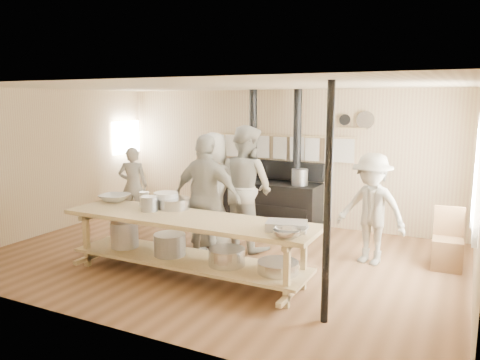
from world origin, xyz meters
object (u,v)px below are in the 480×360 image
object	(u,v)px
chair	(447,251)
cook_right	(207,198)
cook_far_left	(133,186)
prep_table	(187,240)
cook_left	(246,187)
roasting_pan	(287,226)
stove	(273,199)
cook_by_window	(371,209)
cook_center	(212,191)

from	to	relation	value
chair	cook_right	bearing A→B (deg)	-163.21
cook_far_left	cook_right	xyz separation A→B (m)	(2.36, -1.17, 0.20)
prep_table	cook_left	world-z (taller)	cook_left
prep_table	chair	distance (m)	3.72
cook_right	roasting_pan	size ratio (longest dim) A/B	3.95
stove	prep_table	distance (m)	3.02
cook_left	chair	world-z (taller)	cook_left
cook_by_window	roasting_pan	size ratio (longest dim) A/B	3.41
cook_center	cook_right	world-z (taller)	cook_right
cook_center	chair	world-z (taller)	cook_center
cook_by_window	roasting_pan	world-z (taller)	cook_by_window
stove	cook_center	xyz separation A→B (m)	(-0.34, -1.75, 0.43)
cook_center	prep_table	bearing A→B (deg)	99.91
cook_far_left	chair	xyz separation A→B (m)	(5.64, 0.03, -0.50)
cook_far_left	cook_center	world-z (taller)	cook_center
cook_left	stove	bearing A→B (deg)	-63.40
cook_right	roasting_pan	world-z (taller)	cook_right
cook_far_left	cook_left	bearing A→B (deg)	142.68
cook_far_left	chair	world-z (taller)	cook_far_left
prep_table	cook_right	distance (m)	0.88
cook_left	roasting_pan	bearing A→B (deg)	151.11
prep_table	cook_by_window	world-z (taller)	cook_by_window
cook_center	roasting_pan	xyz separation A→B (m)	(1.77, -1.29, -0.05)
cook_by_window	stove	bearing A→B (deg)	162.41
cook_center	chair	size ratio (longest dim) A/B	2.15
prep_table	cook_left	bearing A→B (deg)	84.88
cook_far_left	cook_right	world-z (taller)	cook_right
cook_left	cook_by_window	world-z (taller)	cook_left
cook_right	cook_by_window	xyz separation A→B (m)	(2.24, 0.94, -0.13)
stove	cook_right	world-z (taller)	stove
cook_far_left	roasting_pan	world-z (taller)	cook_far_left
cook_center	cook_by_window	xyz separation A→B (m)	(2.45, 0.41, -0.13)
chair	roasting_pan	xyz separation A→B (m)	(-1.72, -1.97, 0.64)
prep_table	chair	bearing A→B (deg)	31.70
cook_center	cook_by_window	size ratio (longest dim) A/B	1.15
chair	stove	bearing A→B (deg)	158.04
roasting_pan	cook_right	bearing A→B (deg)	153.86
cook_far_left	cook_by_window	distance (m)	4.61
stove	cook_by_window	world-z (taller)	stove
cook_far_left	chair	size ratio (longest dim) A/B	1.72
stove	cook_far_left	distance (m)	2.73
prep_table	cook_by_window	distance (m)	2.72
stove	cook_center	size ratio (longest dim) A/B	1.37
cook_far_left	cook_left	xyz separation A→B (m)	(2.62, -0.37, 0.25)
cook_far_left	cook_left	size ratio (longest dim) A/B	0.75
cook_right	chair	world-z (taller)	cook_right
cook_center	roasting_pan	distance (m)	2.20
prep_table	cook_right	bearing A→B (deg)	99.86
cook_left	roasting_pan	distance (m)	2.04
cook_left	roasting_pan	size ratio (longest dim) A/B	4.16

